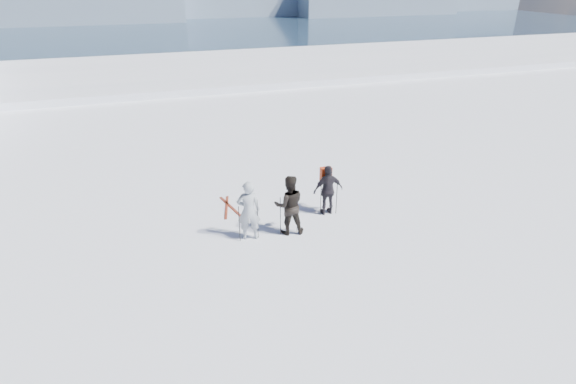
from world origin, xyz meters
name	(u,v)px	position (x,y,z in m)	size (l,w,h in m)	color
lake_basin	(209,146)	(0.00, 30.00, -6.50)	(820.00, 820.00, 71.62)	white
skier_grey	(249,211)	(-2.59, 3.66, 0.96)	(0.70, 0.46, 1.92)	#9CA2AA
skier_dark	(289,205)	(-1.32, 3.62, 0.97)	(0.94, 0.73, 1.93)	black
skier_pack	(328,190)	(0.31, 4.38, 0.87)	(1.02, 0.43, 1.74)	black
backpack	(327,156)	(0.31, 4.63, 1.99)	(0.37, 0.21, 0.50)	red
ski_poles	(289,211)	(-1.25, 3.81, 0.63)	(3.51, 0.83, 1.34)	black
skis_loose	(229,207)	(-2.80, 5.87, 0.01)	(0.62, 1.68, 0.03)	black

